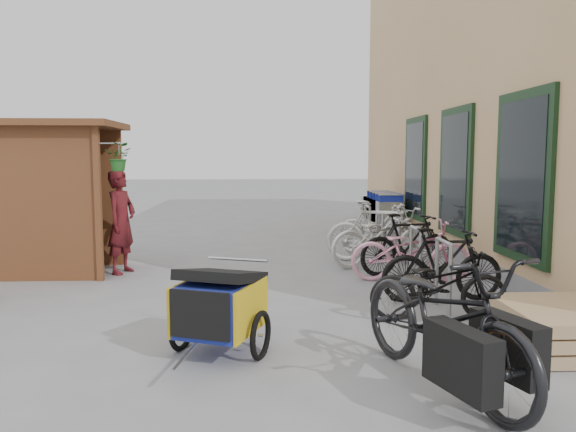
{
  "coord_description": "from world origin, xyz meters",
  "views": [
    {
      "loc": [
        0.1,
        -6.55,
        1.85
      ],
      "look_at": [
        0.5,
        1.5,
        1.0
      ],
      "focal_mm": 35.0,
      "sensor_mm": 36.0,
      "label": 1
    }
  ],
  "objects_px": {
    "shopping_carts": "(380,209)",
    "bike_1": "(442,265)",
    "kiosk": "(46,176)",
    "bike_3": "(408,244)",
    "cargo_bike": "(444,320)",
    "bike_2": "(410,251)",
    "person_kiosk": "(122,222)",
    "bike_7": "(377,226)",
    "bike_4": "(382,237)",
    "pallet_stack": "(560,327)",
    "bike_0": "(439,285)",
    "bike_5": "(378,232)",
    "child_trailer": "(220,304)",
    "bike_6": "(380,232)"
  },
  "relations": [
    {
      "from": "shopping_carts",
      "to": "bike_1",
      "type": "xyz_separation_m",
      "value": [
        -0.58,
        -6.41,
        -0.12
      ]
    },
    {
      "from": "kiosk",
      "to": "shopping_carts",
      "type": "relative_size",
      "value": 1.09
    },
    {
      "from": "kiosk",
      "to": "bike_3",
      "type": "distance_m",
      "value": 5.8
    },
    {
      "from": "cargo_bike",
      "to": "bike_2",
      "type": "bearing_deg",
      "value": 60.17
    },
    {
      "from": "person_kiosk",
      "to": "bike_3",
      "type": "relative_size",
      "value": 1.01
    },
    {
      "from": "bike_7",
      "to": "person_kiosk",
      "type": "bearing_deg",
      "value": 130.41
    },
    {
      "from": "bike_7",
      "to": "bike_4",
      "type": "bearing_deg",
      "value": -173.63
    },
    {
      "from": "pallet_stack",
      "to": "bike_0",
      "type": "height_order",
      "value": "bike_0"
    },
    {
      "from": "person_kiosk",
      "to": "shopping_carts",
      "type": "bearing_deg",
      "value": -30.37
    },
    {
      "from": "shopping_carts",
      "to": "bike_5",
      "type": "relative_size",
      "value": 1.25
    },
    {
      "from": "bike_5",
      "to": "pallet_stack",
      "type": "bearing_deg",
      "value": -153.26
    },
    {
      "from": "child_trailer",
      "to": "bike_6",
      "type": "relative_size",
      "value": 0.94
    },
    {
      "from": "kiosk",
      "to": "cargo_bike",
      "type": "relative_size",
      "value": 1.09
    },
    {
      "from": "bike_0",
      "to": "bike_5",
      "type": "relative_size",
      "value": 0.86
    },
    {
      "from": "child_trailer",
      "to": "bike_2",
      "type": "xyz_separation_m",
      "value": [
        2.62,
        2.97,
        -0.02
      ]
    },
    {
      "from": "child_trailer",
      "to": "bike_6",
      "type": "distance_m",
      "value": 6.07
    },
    {
      "from": "pallet_stack",
      "to": "bike_1",
      "type": "height_order",
      "value": "bike_1"
    },
    {
      "from": "bike_3",
      "to": "bike_5",
      "type": "xyz_separation_m",
      "value": [
        -0.25,
        1.05,
        0.06
      ]
    },
    {
      "from": "kiosk",
      "to": "bike_4",
      "type": "height_order",
      "value": "kiosk"
    },
    {
      "from": "bike_2",
      "to": "bike_6",
      "type": "relative_size",
      "value": 1.11
    },
    {
      "from": "bike_2",
      "to": "bike_7",
      "type": "bearing_deg",
      "value": 3.25
    },
    {
      "from": "bike_2",
      "to": "bike_3",
      "type": "height_order",
      "value": "bike_3"
    },
    {
      "from": "kiosk",
      "to": "bike_2",
      "type": "xyz_separation_m",
      "value": [
        5.61,
        -0.88,
        -1.09
      ]
    },
    {
      "from": "kiosk",
      "to": "bike_0",
      "type": "bearing_deg",
      "value": -28.11
    },
    {
      "from": "bike_5",
      "to": "person_kiosk",
      "type": "bearing_deg",
      "value": 115.33
    },
    {
      "from": "kiosk",
      "to": "bike_7",
      "type": "xyz_separation_m",
      "value": [
        5.72,
        2.03,
        -1.08
      ]
    },
    {
      "from": "cargo_bike",
      "to": "pallet_stack",
      "type": "bearing_deg",
      "value": 12.76
    },
    {
      "from": "pallet_stack",
      "to": "shopping_carts",
      "type": "bearing_deg",
      "value": 90.0
    },
    {
      "from": "bike_2",
      "to": "bike_5",
      "type": "xyz_separation_m",
      "value": [
        -0.17,
        1.5,
        0.09
      ]
    },
    {
      "from": "bike_6",
      "to": "bike_7",
      "type": "bearing_deg",
      "value": -19.26
    },
    {
      "from": "child_trailer",
      "to": "cargo_bike",
      "type": "bearing_deg",
      "value": -5.32
    },
    {
      "from": "shopping_carts",
      "to": "bike_4",
      "type": "distance_m",
      "value": 4.15
    },
    {
      "from": "person_kiosk",
      "to": "child_trailer",
      "type": "bearing_deg",
      "value": -135.51
    },
    {
      "from": "bike_1",
      "to": "bike_4",
      "type": "height_order",
      "value": "bike_4"
    },
    {
      "from": "bike_0",
      "to": "bike_7",
      "type": "relative_size",
      "value": 1.0
    },
    {
      "from": "bike_0",
      "to": "bike_1",
      "type": "height_order",
      "value": "bike_1"
    },
    {
      "from": "bike_1",
      "to": "person_kiosk",
      "type": "bearing_deg",
      "value": 62.65
    },
    {
      "from": "cargo_bike",
      "to": "bike_7",
      "type": "bearing_deg",
      "value": 64.01
    },
    {
      "from": "bike_4",
      "to": "bike_5",
      "type": "xyz_separation_m",
      "value": [
        0.0,
        0.36,
        0.04
      ]
    },
    {
      "from": "bike_6",
      "to": "bike_5",
      "type": "bearing_deg",
      "value": 150.87
    },
    {
      "from": "child_trailer",
      "to": "person_kiosk",
      "type": "relative_size",
      "value": 0.91
    },
    {
      "from": "pallet_stack",
      "to": "bike_3",
      "type": "xyz_separation_m",
      "value": [
        -0.59,
        3.44,
        0.28
      ]
    },
    {
      "from": "bike_3",
      "to": "bike_7",
      "type": "distance_m",
      "value": 2.46
    },
    {
      "from": "pallet_stack",
      "to": "bike_7",
      "type": "height_order",
      "value": "bike_7"
    },
    {
      "from": "person_kiosk",
      "to": "bike_7",
      "type": "distance_m",
      "value": 5.02
    },
    {
      "from": "bike_6",
      "to": "bike_7",
      "type": "distance_m",
      "value": 0.45
    },
    {
      "from": "bike_4",
      "to": "bike_6",
      "type": "bearing_deg",
      "value": -28.9
    },
    {
      "from": "bike_1",
      "to": "bike_3",
      "type": "relative_size",
      "value": 0.98
    },
    {
      "from": "bike_2",
      "to": "bike_3",
      "type": "relative_size",
      "value": 1.08
    },
    {
      "from": "shopping_carts",
      "to": "bike_0",
      "type": "xyz_separation_m",
      "value": [
        -0.89,
        -7.21,
        -0.19
      ]
    }
  ]
}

